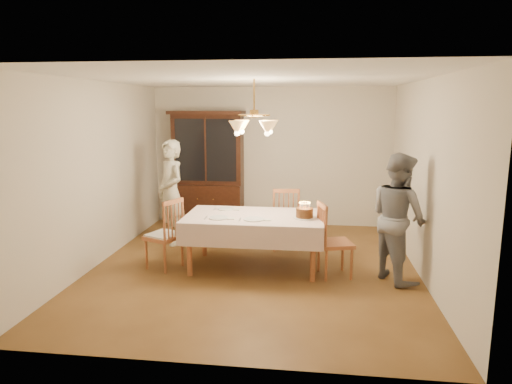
# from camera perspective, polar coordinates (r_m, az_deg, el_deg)

# --- Properties ---
(ground) EXTENTS (5.00, 5.00, 0.00)m
(ground) POSITION_cam_1_polar(r_m,az_deg,el_deg) (6.54, -0.22, -9.40)
(ground) COLOR brown
(ground) RESTS_ON ground
(room_shell) EXTENTS (5.00, 5.00, 5.00)m
(room_shell) POSITION_cam_1_polar(r_m,az_deg,el_deg) (6.18, -0.23, 4.50)
(room_shell) COLOR white
(room_shell) RESTS_ON ground
(dining_table) EXTENTS (1.90, 1.10, 0.76)m
(dining_table) POSITION_cam_1_polar(r_m,az_deg,el_deg) (6.34, -0.23, -3.59)
(dining_table) COLOR brown
(dining_table) RESTS_ON ground
(china_hutch) EXTENTS (1.38, 0.54, 2.16)m
(china_hutch) POSITION_cam_1_polar(r_m,az_deg,el_deg) (8.66, -6.00, 2.63)
(china_hutch) COLOR black
(china_hutch) RESTS_ON ground
(chair_far_side) EXTENTS (0.49, 0.47, 1.00)m
(chair_far_side) POSITION_cam_1_polar(r_m,az_deg,el_deg) (7.28, 3.68, -3.69)
(chair_far_side) COLOR brown
(chair_far_side) RESTS_ON ground
(chair_left_end) EXTENTS (0.56, 0.57, 1.00)m
(chair_left_end) POSITION_cam_1_polar(r_m,az_deg,el_deg) (6.52, -11.39, -5.48)
(chair_left_end) COLOR brown
(chair_left_end) RESTS_ON ground
(chair_right_end) EXTENTS (0.52, 0.53, 1.00)m
(chair_right_end) POSITION_cam_1_polar(r_m,az_deg,el_deg) (6.19, 9.76, -6.42)
(chair_right_end) COLOR brown
(chair_right_end) RESTS_ON ground
(elderly_woman) EXTENTS (0.73, 0.74, 1.72)m
(elderly_woman) POSITION_cam_1_polar(r_m,az_deg,el_deg) (7.57, -10.57, -0.07)
(elderly_woman) COLOR beige
(elderly_woman) RESTS_ON ground
(adult_in_grey) EXTENTS (0.94, 1.01, 1.67)m
(adult_in_grey) POSITION_cam_1_polar(r_m,az_deg,el_deg) (6.17, 17.33, -3.02)
(adult_in_grey) COLOR slate
(adult_in_grey) RESTS_ON ground
(birthday_cake) EXTENTS (0.30, 0.30, 0.22)m
(birthday_cake) POSITION_cam_1_polar(r_m,az_deg,el_deg) (6.18, 6.08, -2.67)
(birthday_cake) COLOR white
(birthday_cake) RESTS_ON dining_table
(place_setting_near_left) EXTENTS (0.41, 0.26, 0.02)m
(place_setting_near_left) POSITION_cam_1_polar(r_m,az_deg,el_deg) (6.17, -4.60, -3.24)
(place_setting_near_left) COLOR white
(place_setting_near_left) RESTS_ON dining_table
(place_setting_near_right) EXTENTS (0.42, 0.27, 0.02)m
(place_setting_near_right) POSITION_cam_1_polar(r_m,az_deg,el_deg) (6.07, -0.17, -3.43)
(place_setting_near_right) COLOR white
(place_setting_near_right) RESTS_ON dining_table
(place_setting_far_left) EXTENTS (0.38, 0.23, 0.02)m
(place_setting_far_left) POSITION_cam_1_polar(r_m,az_deg,el_deg) (6.69, -3.70, -2.13)
(place_setting_far_left) COLOR white
(place_setting_far_left) RESTS_ON dining_table
(chandelier) EXTENTS (0.62, 0.62, 0.73)m
(chandelier) POSITION_cam_1_polar(r_m,az_deg,el_deg) (6.15, -0.24, 8.17)
(chandelier) COLOR #BF8C3F
(chandelier) RESTS_ON ground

